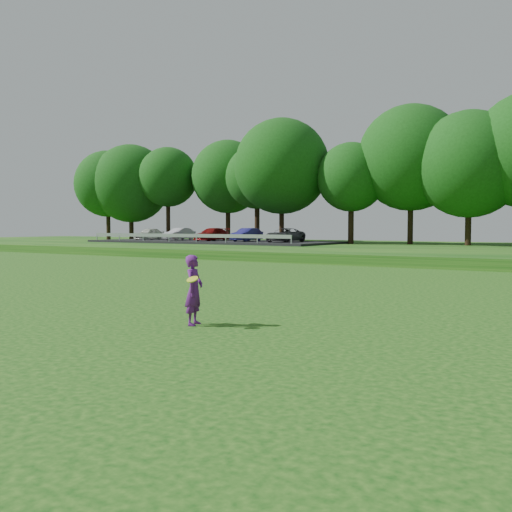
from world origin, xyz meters
The scene contains 6 objects.
ground centered at (0.00, 0.00, 0.00)m, with size 140.00×140.00×0.00m, color #0B3D0E.
berm centered at (0.00, 34.00, 0.30)m, with size 130.00×30.00×0.60m, color #0B3D0E.
walking_path centered at (0.00, 20.00, 0.02)m, with size 130.00×1.60×0.04m, color gray.
treeline centered at (0.00, 38.00, 8.10)m, with size 104.00×7.00×15.00m, color #134610, non-canonical shape.
parking_lot centered at (-23.56, 32.81, 1.03)m, with size 24.00×9.00×1.38m.
woman centered at (0.95, -0.10, 0.77)m, with size 0.57×0.72×1.53m.
Camera 1 is at (8.79, -9.67, 2.15)m, focal length 40.00 mm.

